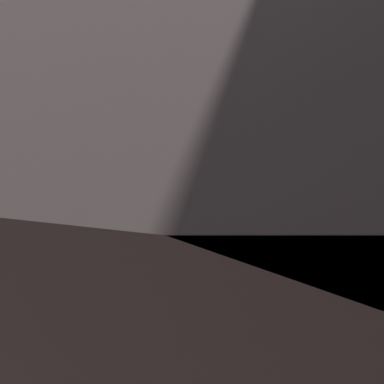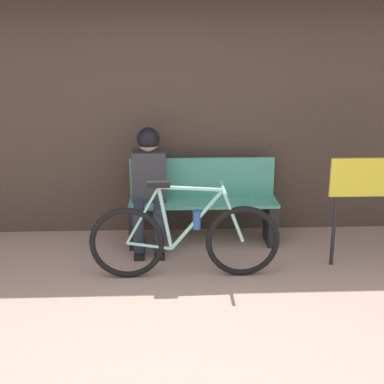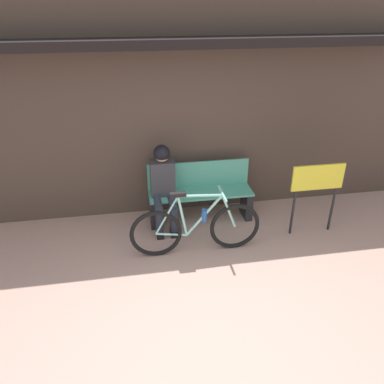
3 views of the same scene
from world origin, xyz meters
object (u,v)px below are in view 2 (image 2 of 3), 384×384
(bicycle, at_px, (185,239))
(signboard, at_px, (369,187))
(park_bench_near, at_px, (203,205))
(person_seated, at_px, (149,180))

(bicycle, bearing_deg, signboard, 6.61)
(park_bench_near, distance_m, person_seated, 0.64)
(bicycle, bearing_deg, park_bench_near, 75.76)
(park_bench_near, height_order, bicycle, bicycle)
(park_bench_near, relative_size, person_seated, 1.23)
(person_seated, relative_size, signboard, 1.18)
(person_seated, bearing_deg, park_bench_near, 10.54)
(park_bench_near, xyz_separation_m, signboard, (1.49, -0.62, 0.36))
(bicycle, distance_m, person_seated, 0.87)
(bicycle, distance_m, signboard, 1.75)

